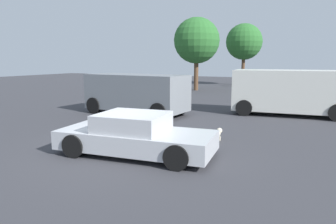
# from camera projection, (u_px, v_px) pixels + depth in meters

# --- Properties ---
(ground_plane) EXTENTS (80.00, 80.00, 0.00)m
(ground_plane) POSITION_uv_depth(u_px,v_px,m) (126.00, 152.00, 8.93)
(ground_plane) COLOR #38383D
(sedan_foreground) EXTENTS (4.50, 2.27, 1.16)m
(sedan_foreground) POSITION_uv_depth(u_px,v_px,m) (135.00, 135.00, 8.63)
(sedan_foreground) COLOR #B7BABF
(sedan_foreground) RESTS_ON ground_plane
(dog) EXTENTS (0.26, 0.62, 0.39)m
(dog) POSITION_uv_depth(u_px,v_px,m) (217.00, 133.00, 10.12)
(dog) COLOR beige
(dog) RESTS_ON ground_plane
(van_white) EXTENTS (5.32, 2.72, 2.14)m
(van_white) POSITION_uv_depth(u_px,v_px,m) (289.00, 91.00, 14.75)
(van_white) COLOR silver
(van_white) RESTS_ON ground_plane
(suv_dark) EXTENTS (5.13, 2.49, 1.93)m
(suv_dark) POSITION_uv_depth(u_px,v_px,m) (136.00, 92.00, 14.98)
(suv_dark) COLOR gray
(suv_dark) RESTS_ON ground_plane
(pedestrian) EXTENTS (0.30, 0.56, 1.58)m
(pedestrian) POSITION_uv_depth(u_px,v_px,m) (181.00, 90.00, 17.28)
(pedestrian) COLOR navy
(pedestrian) RESTS_ON ground_plane
(tree_back_left) EXTENTS (3.67, 3.67, 6.28)m
(tree_back_left) POSITION_uv_depth(u_px,v_px,m) (244.00, 42.00, 31.64)
(tree_back_left) COLOR brown
(tree_back_left) RESTS_ON ground_plane
(tree_back_center) EXTENTS (3.89, 3.89, 6.19)m
(tree_back_center) POSITION_uv_depth(u_px,v_px,m) (197.00, 41.00, 26.34)
(tree_back_center) COLOR brown
(tree_back_center) RESTS_ON ground_plane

